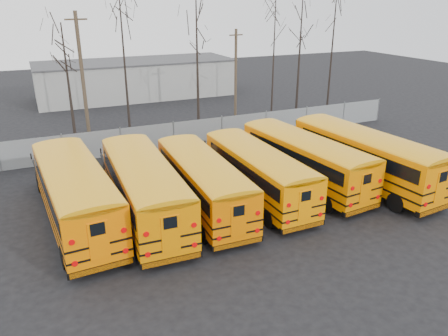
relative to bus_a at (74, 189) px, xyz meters
name	(u,v)px	position (x,y,z in m)	size (l,w,h in m)	color
ground	(244,213)	(8.24, -2.31, -1.93)	(120.00, 120.00, 0.00)	black
fence	(174,135)	(8.24, 9.69, -0.93)	(40.00, 0.04, 2.00)	gray
distant_building	(136,79)	(10.24, 29.69, 0.07)	(22.00, 8.00, 4.00)	#9C9C97
bus_a	(74,189)	(0.00, 0.00, 0.00)	(3.46, 11.94, 3.30)	black
bus_b	(143,184)	(3.27, -0.66, -0.02)	(3.06, 11.73, 3.26)	black
bus_c	(202,178)	(6.37, -0.92, -0.16)	(2.80, 10.89, 3.03)	black
bus_d	(256,169)	(9.70, -0.84, -0.17)	(2.61, 10.81, 3.02)	black
bus_e	(302,156)	(13.09, -0.35, -0.07)	(3.74, 11.54, 3.18)	black
bus_f	(363,153)	(16.55, -1.62, 0.04)	(3.89, 12.24, 3.37)	black
utility_pole_left	(82,72)	(2.86, 16.84, 3.12)	(1.75, 0.31, 9.84)	#493A29
utility_pole_right	(236,73)	(16.77, 16.69, 2.25)	(1.45, 0.34, 8.14)	#493A29
tree_1	(69,89)	(1.35, 12.47, 2.66)	(0.26, 0.26, 9.18)	black
tree_2	(124,59)	(6.05, 15.12, 4.21)	(0.26, 0.26, 12.29)	black
tree_3	(197,69)	(10.96, 11.51, 3.59)	(0.26, 0.26, 11.05)	black
tree_4	(273,63)	(18.13, 12.08, 3.60)	(0.26, 0.26, 11.06)	black
tree_5	(299,57)	(22.46, 14.67, 3.58)	(0.26, 0.26, 11.03)	black
tree_6	(332,50)	(25.37, 13.62, 4.26)	(0.26, 0.26, 12.38)	black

